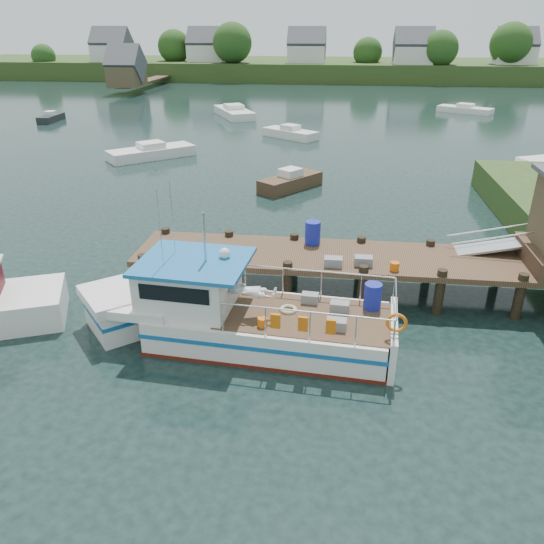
# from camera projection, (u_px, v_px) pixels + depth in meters

# --- Properties ---
(ground_plane) EXTENTS (160.00, 160.00, 0.00)m
(ground_plane) POSITION_uv_depth(u_px,v_px,m) (304.00, 288.00, 19.32)
(ground_plane) COLOR black
(far_shore) EXTENTS (140.00, 42.55, 9.22)m
(far_shore) POSITION_uv_depth(u_px,v_px,m) (337.00, 66.00, 92.42)
(far_shore) COLOR #31471D
(far_shore) RESTS_ON ground
(dock) EXTENTS (16.60, 3.00, 4.78)m
(dock) POSITION_uv_depth(u_px,v_px,m) (501.00, 239.00, 17.65)
(dock) COLOR #4B3524
(dock) RESTS_ON ground
(lobster_boat) EXTENTS (9.97, 3.55, 4.78)m
(lobster_boat) POSITION_uv_depth(u_px,v_px,m) (230.00, 314.00, 15.85)
(lobster_boat) COLOR silver
(lobster_boat) RESTS_ON ground
(moored_rowboat) EXTENTS (3.65, 4.15, 1.21)m
(moored_rowboat) POSITION_uv_depth(u_px,v_px,m) (290.00, 181.00, 30.75)
(moored_rowboat) COLOR #4B3524
(moored_rowboat) RESTS_ON ground
(moored_far) EXTENTS (5.87, 4.58, 0.97)m
(moored_far) POSITION_uv_depth(u_px,v_px,m) (465.00, 109.00, 57.28)
(moored_far) COLOR silver
(moored_far) RESTS_ON ground
(moored_a) EXTENTS (5.95, 5.61, 1.13)m
(moored_a) POSITION_uv_depth(u_px,v_px,m) (152.00, 152.00, 37.96)
(moored_a) COLOR silver
(moored_a) RESTS_ON ground
(moored_b) EXTENTS (5.00, 4.20, 1.09)m
(moored_b) POSITION_uv_depth(u_px,v_px,m) (290.00, 133.00, 44.60)
(moored_b) COLOR silver
(moored_b) RESTS_ON ground
(moored_c) EXTENTS (8.10, 5.74, 1.22)m
(moored_c) POSITION_uv_depth(u_px,v_px,m) (538.00, 171.00, 32.89)
(moored_c) COLOR silver
(moored_c) RESTS_ON ground
(moored_d) EXTENTS (5.51, 7.59, 1.23)m
(moored_d) POSITION_uv_depth(u_px,v_px,m) (234.00, 112.00, 54.83)
(moored_d) COLOR silver
(moored_d) RESTS_ON ground
(moored_e) EXTENTS (1.37, 3.70, 1.01)m
(moored_e) POSITION_uv_depth(u_px,v_px,m) (51.00, 118.00, 52.07)
(moored_e) COLOR black
(moored_e) RESTS_ON ground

